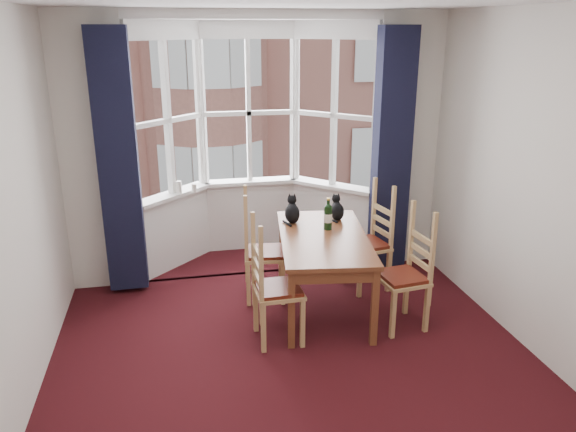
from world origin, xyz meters
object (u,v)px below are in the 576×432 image
object	(u,v)px
chair_left_near	(268,291)
chair_left_far	(256,254)
chair_right_far	(374,244)
chair_right_near	(410,277)
cat_left	(292,212)
dining_table	(324,244)
candle_tall	(179,187)
wine_bottle	(328,216)
candle_short	(194,188)
cat_right	(337,210)

from	to	relation	value
chair_left_near	chair_left_far	xyz separation A→B (m)	(0.02, 0.85, 0.00)
chair_right_far	chair_right_near	bearing A→B (deg)	-86.83
cat_left	chair_left_far	bearing A→B (deg)	-166.96
chair_left_far	cat_left	size ratio (longest dim) A/B	3.15
dining_table	chair_right_far	world-z (taller)	chair_right_far
chair_left_far	candle_tall	bearing A→B (deg)	125.83
chair_left_far	wine_bottle	world-z (taller)	wine_bottle
chair_left_near	candle_tall	world-z (taller)	candle_tall
chair_left_near	chair_right_near	bearing A→B (deg)	1.15
chair_right_far	candle_short	world-z (taller)	candle_short
candle_short	wine_bottle	bearing A→B (deg)	-44.05
chair_left_far	candle_short	world-z (taller)	candle_short
chair_left_near	chair_right_far	world-z (taller)	same
chair_left_near	wine_bottle	size ratio (longest dim) A/B	2.89
dining_table	chair_right_near	size ratio (longest dim) A/B	1.76
dining_table	candle_tall	distance (m)	1.89
chair_right_far	chair_left_far	bearing A→B (deg)	-179.20
cat_left	cat_right	world-z (taller)	cat_left
chair_left_far	candle_short	xyz separation A→B (m)	(-0.54, 1.01, 0.44)
chair_left_near	cat_left	distance (m)	1.10
cat_left	cat_right	distance (m)	0.47
chair_left_near	cat_right	size ratio (longest dim) A/B	3.40
chair_left_near	candle_short	distance (m)	1.98
cat_left	cat_right	size ratio (longest dim) A/B	1.08
chair_left_near	candle_short	xyz separation A→B (m)	(-0.52, 1.86, 0.44)
dining_table	candle_short	world-z (taller)	candle_short
chair_left_near	candle_tall	xyz separation A→B (m)	(-0.69, 1.83, 0.47)
chair_right_far	chair_left_near	bearing A→B (deg)	-145.76
cat_right	chair_left_near	bearing A→B (deg)	-133.18
cat_left	cat_right	xyz separation A→B (m)	(0.47, -0.00, -0.01)
chair_left_far	chair_right_far	xyz separation A→B (m)	(1.25, 0.02, 0.00)
chair_left_near	candle_tall	size ratio (longest dim) A/B	6.75
chair_right_far	candle_short	size ratio (longest dim) A/B	10.39
cat_left	candle_tall	world-z (taller)	cat_left
chair_right_far	candle_short	xyz separation A→B (m)	(-1.79, 0.99, 0.44)
chair_left_near	chair_right_near	distance (m)	1.32
chair_left_near	cat_right	bearing A→B (deg)	46.82
wine_bottle	dining_table	bearing A→B (deg)	-116.82
cat_left	candle_tall	size ratio (longest dim) A/B	2.14
candle_tall	chair_right_near	bearing A→B (deg)	-41.90
chair_right_near	candle_short	xyz separation A→B (m)	(-1.84, 1.83, 0.44)
chair_left_near	cat_left	xyz separation A→B (m)	(0.41, 0.94, 0.39)
chair_left_far	chair_right_far	distance (m)	1.25
candle_short	chair_left_near	bearing A→B (deg)	-74.30
chair_left_near	chair_right_near	world-z (taller)	same
dining_table	candle_tall	size ratio (longest dim) A/B	11.85
chair_left_near	wine_bottle	bearing A→B (deg)	43.22
chair_left_near	chair_left_far	bearing A→B (deg)	88.71
dining_table	chair_left_near	world-z (taller)	chair_left_near
dining_table	chair_left_far	bearing A→B (deg)	150.00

